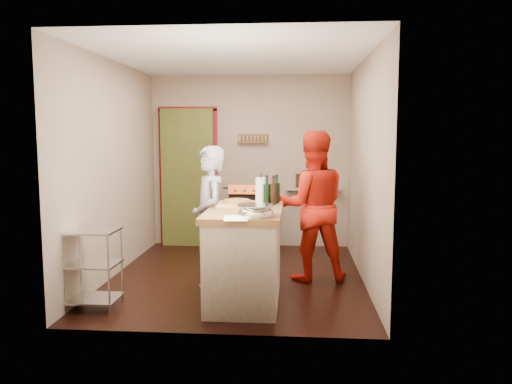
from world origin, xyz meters
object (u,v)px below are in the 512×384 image
stove (251,220)px  person_red (312,206)px  wire_shelving (94,265)px  island (245,253)px  person_stripe (210,219)px

stove → person_red: size_ratio=0.57×
stove → wire_shelving: size_ratio=1.26×
wire_shelving → person_red: person_red is taller
wire_shelving → island: size_ratio=0.58×
stove → person_stripe: bearing=-98.0°
island → person_stripe: size_ratio=0.86×
island → person_red: 1.15m
person_red → person_stripe: bearing=16.7°
stove → person_red: 1.73m
wire_shelving → person_red: (2.17, 1.17, 0.44)m
stove → person_red: bearing=-59.9°
wire_shelving → stove: bearing=63.1°
stove → person_stripe: (-0.28, -1.98, 0.35)m
person_stripe → person_red: person_red is taller
person_stripe → person_red: (1.12, 0.53, 0.08)m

